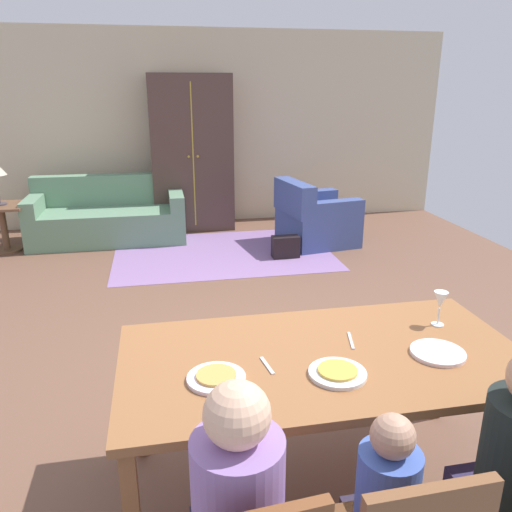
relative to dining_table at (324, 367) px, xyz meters
The scene contains 18 objects.
ground_plane 2.26m from the dining_table, 93.98° to the left, with size 7.42×6.68×0.02m, color brown.
back_wall 5.57m from the dining_table, 91.54° to the left, with size 7.42×0.10×2.70m, color beige.
dining_table is the anchor object (origin of this frame).
plate_near_man 0.53m from the dining_table, 166.89° to the right, with size 0.25×0.25×0.02m, color silver.
pizza_near_man 0.54m from the dining_table, 166.89° to the right, with size 0.17×0.17×0.01m, color gold.
plate_near_child 0.20m from the dining_table, 90.00° to the right, with size 0.25×0.25×0.02m, color silver.
pizza_near_child 0.20m from the dining_table, 90.00° to the right, with size 0.17×0.17×0.01m, color gold.
plate_near_woman 0.53m from the dining_table, 10.98° to the right, with size 0.25×0.25×0.02m, color silver.
wine_glass 0.73m from the dining_table, 14.94° to the left, with size 0.07×0.07×0.19m.
fork 0.29m from the dining_table, 169.91° to the right, with size 0.02×0.15×0.01m, color silver.
knife 0.21m from the dining_table, 30.66° to the left, with size 0.01×0.17×0.01m, color silver.
person_woman 0.86m from the dining_table, 52.32° to the right, with size 0.30×0.40×1.11m.
area_rug 3.93m from the dining_table, 89.79° to the left, with size 2.60×1.80×0.01m, color #866498.
couch 4.94m from the dining_table, 106.27° to the left, with size 1.95×0.86×0.82m.
armchair 4.25m from the dining_table, 73.24° to the left, with size 0.99×0.98×0.82m.
armoire 5.16m from the dining_table, 92.61° to the left, with size 1.10×0.59×2.10m.
side_table 5.18m from the dining_table, 120.20° to the left, with size 0.56×0.56×0.58m.
handbag 3.68m from the dining_table, 78.51° to the left, with size 0.32×0.16×0.26m, color black.
Camera 1 is at (-0.55, -3.37, 1.94)m, focal length 35.48 mm.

